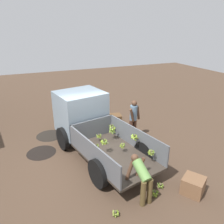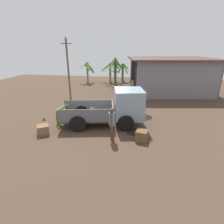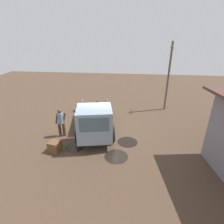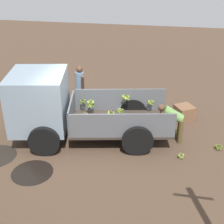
{
  "view_description": "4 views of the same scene",
  "coord_description": "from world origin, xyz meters",
  "px_view_note": "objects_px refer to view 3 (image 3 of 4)",
  "views": [
    {
      "loc": [
        -6.75,
        2.18,
        4.58
      ],
      "look_at": [
        0.66,
        -1.0,
        1.44
      ],
      "focal_mm": 35.0,
      "sensor_mm": 36.0,
      "label": 1
    },
    {
      "loc": [
        2.13,
        -9.84,
        4.44
      ],
      "look_at": [
        0.59,
        -0.5,
        0.92
      ],
      "focal_mm": 28.0,
      "sensor_mm": 36.0,
      "label": 2
    },
    {
      "loc": [
        9.49,
        1.87,
        5.53
      ],
      "look_at": [
        -0.72,
        0.72,
        1.0
      ],
      "focal_mm": 28.0,
      "sensor_mm": 36.0,
      "label": 3
    },
    {
      "loc": [
        -2.24,
        8.02,
        5.25
      ],
      "look_at": [
        -0.81,
        0.4,
        1.3
      ],
      "focal_mm": 50.0,
      "sensor_mm": 36.0,
      "label": 4
    }
  ],
  "objects_px": {
    "banana_bunch_on_ground_3": "(88,113)",
    "banana_bunch_on_ground_2": "(111,112)",
    "person_foreground_visitor": "(61,121)",
    "person_worker_loading": "(98,105)",
    "wooden_crate_0": "(80,108)",
    "banana_bunch_on_ground_1": "(105,106)",
    "banana_bunch_on_ground_0": "(93,112)",
    "utility_pole": "(168,77)",
    "wooden_crate_1": "(55,146)",
    "cargo_truck": "(95,122)",
    "person_bystander_near_shed": "(222,137)"
  },
  "relations": [
    {
      "from": "banana_bunch_on_ground_0",
      "to": "person_foreground_visitor",
      "type": "bearing_deg",
      "value": -18.4
    },
    {
      "from": "cargo_truck",
      "to": "banana_bunch_on_ground_2",
      "type": "relative_size",
      "value": 26.3
    },
    {
      "from": "banana_bunch_on_ground_2",
      "to": "person_foreground_visitor",
      "type": "bearing_deg",
      "value": -34.1
    },
    {
      "from": "banana_bunch_on_ground_2",
      "to": "banana_bunch_on_ground_3",
      "type": "height_order",
      "value": "banana_bunch_on_ground_3"
    },
    {
      "from": "person_foreground_visitor",
      "to": "person_worker_loading",
      "type": "height_order",
      "value": "person_foreground_visitor"
    },
    {
      "from": "person_worker_loading",
      "to": "banana_bunch_on_ground_0",
      "type": "distance_m",
      "value": 0.78
    },
    {
      "from": "person_foreground_visitor",
      "to": "banana_bunch_on_ground_2",
      "type": "distance_m",
      "value": 4.52
    },
    {
      "from": "utility_pole",
      "to": "banana_bunch_on_ground_1",
      "type": "bearing_deg",
      "value": -88.4
    },
    {
      "from": "banana_bunch_on_ground_0",
      "to": "banana_bunch_on_ground_2",
      "type": "relative_size",
      "value": 1.19
    },
    {
      "from": "banana_bunch_on_ground_1",
      "to": "banana_bunch_on_ground_3",
      "type": "height_order",
      "value": "banana_bunch_on_ground_1"
    },
    {
      "from": "wooden_crate_1",
      "to": "cargo_truck",
      "type": "bearing_deg",
      "value": 124.17
    },
    {
      "from": "banana_bunch_on_ground_3",
      "to": "banana_bunch_on_ground_2",
      "type": "bearing_deg",
      "value": 104.18
    },
    {
      "from": "wooden_crate_0",
      "to": "banana_bunch_on_ground_0",
      "type": "bearing_deg",
      "value": 73.99
    },
    {
      "from": "person_foreground_visitor",
      "to": "person_worker_loading",
      "type": "relative_size",
      "value": 1.39
    },
    {
      "from": "banana_bunch_on_ground_3",
      "to": "wooden_crate_0",
      "type": "xyz_separation_m",
      "value": [
        -0.54,
        -0.75,
        0.16
      ]
    },
    {
      "from": "person_foreground_visitor",
      "to": "person_worker_loading",
      "type": "distance_m",
      "value": 3.72
    },
    {
      "from": "banana_bunch_on_ground_0",
      "to": "wooden_crate_1",
      "type": "height_order",
      "value": "wooden_crate_1"
    },
    {
      "from": "cargo_truck",
      "to": "person_bystander_near_shed",
      "type": "relative_size",
      "value": 3.29
    },
    {
      "from": "person_worker_loading",
      "to": "banana_bunch_on_ground_0",
      "type": "bearing_deg",
      "value": -107.07
    },
    {
      "from": "banana_bunch_on_ground_2",
      "to": "cargo_truck",
      "type": "bearing_deg",
      "value": -6.34
    },
    {
      "from": "utility_pole",
      "to": "banana_bunch_on_ground_3",
      "type": "height_order",
      "value": "utility_pole"
    },
    {
      "from": "person_worker_loading",
      "to": "banana_bunch_on_ground_1",
      "type": "height_order",
      "value": "person_worker_loading"
    },
    {
      "from": "person_foreground_visitor",
      "to": "banana_bunch_on_ground_3",
      "type": "height_order",
      "value": "person_foreground_visitor"
    },
    {
      "from": "banana_bunch_on_ground_1",
      "to": "banana_bunch_on_ground_3",
      "type": "bearing_deg",
      "value": -34.24
    },
    {
      "from": "banana_bunch_on_ground_0",
      "to": "wooden_crate_1",
      "type": "bearing_deg",
      "value": -11.11
    },
    {
      "from": "utility_pole",
      "to": "banana_bunch_on_ground_1",
      "type": "distance_m",
      "value": 5.53
    },
    {
      "from": "utility_pole",
      "to": "wooden_crate_1",
      "type": "distance_m",
      "value": 9.46
    },
    {
      "from": "person_bystander_near_shed",
      "to": "banana_bunch_on_ground_1",
      "type": "relative_size",
      "value": 6.83
    },
    {
      "from": "cargo_truck",
      "to": "person_foreground_visitor",
      "type": "distance_m",
      "value": 2.07
    },
    {
      "from": "cargo_truck",
      "to": "person_foreground_visitor",
      "type": "relative_size",
      "value": 2.95
    },
    {
      "from": "wooden_crate_0",
      "to": "wooden_crate_1",
      "type": "bearing_deg",
      "value": 1.5
    },
    {
      "from": "banana_bunch_on_ground_1",
      "to": "banana_bunch_on_ground_2",
      "type": "bearing_deg",
      "value": 30.54
    },
    {
      "from": "wooden_crate_0",
      "to": "cargo_truck",
      "type": "bearing_deg",
      "value": 26.7
    },
    {
      "from": "person_foreground_visitor",
      "to": "wooden_crate_0",
      "type": "bearing_deg",
      "value": -20.45
    },
    {
      "from": "utility_pole",
      "to": "person_bystander_near_shed",
      "type": "xyz_separation_m",
      "value": [
        5.47,
        1.9,
        -1.81
      ]
    },
    {
      "from": "utility_pole",
      "to": "cargo_truck",
      "type": "bearing_deg",
      "value": -42.42
    },
    {
      "from": "cargo_truck",
      "to": "banana_bunch_on_ground_2",
      "type": "height_order",
      "value": "cargo_truck"
    },
    {
      "from": "banana_bunch_on_ground_0",
      "to": "banana_bunch_on_ground_3",
      "type": "bearing_deg",
      "value": -58.33
    },
    {
      "from": "banana_bunch_on_ground_1",
      "to": "wooden_crate_0",
      "type": "xyz_separation_m",
      "value": [
        0.99,
        -1.79,
        0.15
      ]
    },
    {
      "from": "person_worker_loading",
      "to": "wooden_crate_0",
      "type": "distance_m",
      "value": 1.65
    },
    {
      "from": "person_worker_loading",
      "to": "banana_bunch_on_ground_3",
      "type": "bearing_deg",
      "value": -85.05
    },
    {
      "from": "person_worker_loading",
      "to": "wooden_crate_0",
      "type": "relative_size",
      "value": 2.11
    },
    {
      "from": "cargo_truck",
      "to": "banana_bunch_on_ground_1",
      "type": "distance_m",
      "value": 5.09
    },
    {
      "from": "person_bystander_near_shed",
      "to": "banana_bunch_on_ground_3",
      "type": "bearing_deg",
      "value": 85.15
    },
    {
      "from": "person_bystander_near_shed",
      "to": "banana_bunch_on_ground_2",
      "type": "distance_m",
      "value": 7.5
    },
    {
      "from": "cargo_truck",
      "to": "banana_bunch_on_ground_2",
      "type": "distance_m",
      "value": 4.05
    },
    {
      "from": "cargo_truck",
      "to": "wooden_crate_0",
      "type": "bearing_deg",
      "value": -164.62
    },
    {
      "from": "banana_bunch_on_ground_2",
      "to": "banana_bunch_on_ground_1",
      "type": "bearing_deg",
      "value": -149.46
    },
    {
      "from": "banana_bunch_on_ground_1",
      "to": "banana_bunch_on_ground_2",
      "type": "height_order",
      "value": "banana_bunch_on_ground_1"
    },
    {
      "from": "cargo_truck",
      "to": "wooden_crate_0",
      "type": "relative_size",
      "value": 8.66
    }
  ]
}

